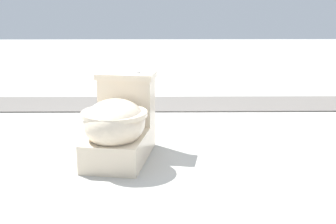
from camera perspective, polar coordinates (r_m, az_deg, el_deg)
The scene contains 3 objects.
ground_plane at distance 3.06m, azimuth -4.33°, elevation -4.85°, with size 14.00×14.00×0.00m, color #A8A59E.
gravel_strip at distance 4.28m, azimuth 3.43°, elevation 0.99°, with size 0.56×8.00×0.01m, color #605B56.
toilet at distance 2.87m, azimuth -6.01°, elevation -1.57°, with size 0.68×0.47×0.52m.
Camera 1 is at (2.87, 0.20, 1.02)m, focal length 50.00 mm.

